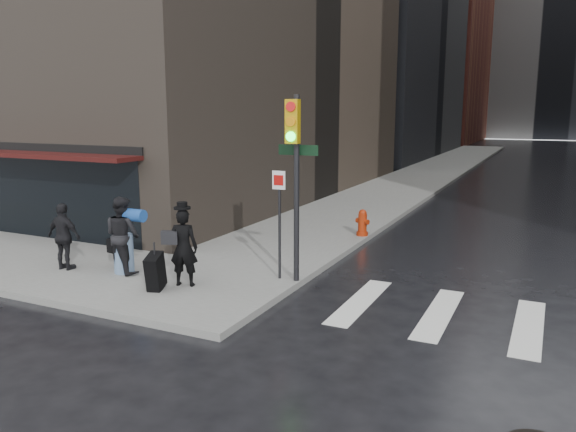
% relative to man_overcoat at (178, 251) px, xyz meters
% --- Properties ---
extents(ground, '(140.00, 140.00, 0.00)m').
position_rel_man_overcoat_xyz_m(ground, '(0.20, 0.15, -0.93)').
color(ground, black).
rests_on(ground, ground).
extents(sidewalk_left, '(4.00, 50.00, 0.15)m').
position_rel_man_overcoat_xyz_m(sidewalk_left, '(0.20, 27.15, -0.85)').
color(sidewalk_left, slate).
rests_on(sidewalk_left, ground).
extents(bldg_left_far, '(22.00, 20.00, 26.00)m').
position_rel_man_overcoat_xyz_m(bldg_left_far, '(-12.80, 62.15, 12.07)').
color(bldg_left_far, brown).
rests_on(bldg_left_far, ground).
extents(bldg_distant, '(40.00, 12.00, 32.00)m').
position_rel_man_overcoat_xyz_m(bldg_distant, '(6.20, 78.15, 15.07)').
color(bldg_distant, slate).
rests_on(bldg_distant, ground).
extents(storefront, '(8.40, 1.11, 2.83)m').
position_rel_man_overcoat_xyz_m(storefront, '(-6.80, 2.05, 0.90)').
color(storefront, black).
rests_on(storefront, ground).
extents(man_overcoat, '(0.94, 1.17, 1.86)m').
position_rel_man_overcoat_xyz_m(man_overcoat, '(0.00, 0.00, 0.00)').
color(man_overcoat, black).
rests_on(man_overcoat, ground).
extents(man_jeans, '(1.26, 0.86, 1.80)m').
position_rel_man_overcoat_xyz_m(man_jeans, '(-1.78, 0.32, 0.12)').
color(man_jeans, black).
rests_on(man_jeans, ground).
extents(man_greycoat, '(0.95, 0.42, 1.59)m').
position_rel_man_overcoat_xyz_m(man_greycoat, '(-3.21, -0.08, 0.02)').
color(man_greycoat, black).
rests_on(man_greycoat, ground).
extents(traffic_light, '(1.01, 0.47, 4.05)m').
position_rel_man_overcoat_xyz_m(traffic_light, '(2.07, 1.38, 1.84)').
color(traffic_light, black).
rests_on(traffic_light, ground).
extents(fire_hydrant, '(0.46, 0.35, 0.80)m').
position_rel_man_overcoat_xyz_m(fire_hydrant, '(2.00, 6.46, -0.42)').
color(fire_hydrant, '#942309').
rests_on(fire_hydrant, ground).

